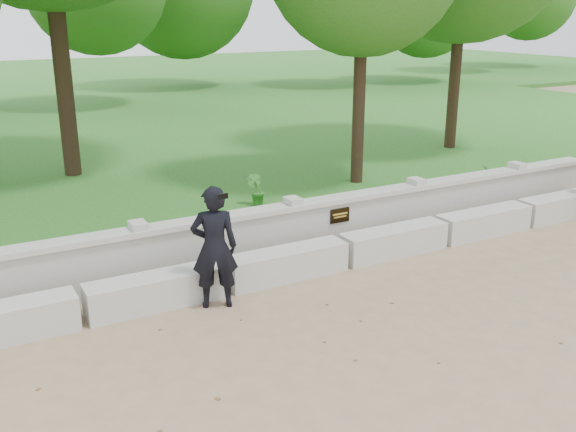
{
  "coord_description": "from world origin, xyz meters",
  "views": [
    {
      "loc": [
        -5.28,
        -5.87,
        3.84
      ],
      "look_at": [
        -1.1,
        1.68,
        1.05
      ],
      "focal_mm": 40.0,
      "sensor_mm": 36.0,
      "label": 1
    }
  ],
  "objects": [
    {
      "name": "concrete_bench",
      "position": [
        0.0,
        1.9,
        0.22
      ],
      "size": [
        11.9,
        0.45,
        0.45
      ],
      "color": "#B5B2AA",
      "rests_on": "ground"
    },
    {
      "name": "man_main",
      "position": [
        -2.3,
        1.53,
        0.84
      ],
      "size": [
        0.71,
        0.66,
        1.69
      ],
      "color": "black",
      "rests_on": "ground"
    },
    {
      "name": "ground",
      "position": [
        0.0,
        0.0,
        0.0
      ],
      "size": [
        80.0,
        80.0,
        0.0
      ],
      "primitive_type": "plane",
      "color": "#987B5D",
      "rests_on": "ground"
    },
    {
      "name": "shrub_b",
      "position": [
        -0.1,
        4.75,
        0.55
      ],
      "size": [
        0.42,
        0.42,
        0.6
      ],
      "primitive_type": "imported",
      "rotation": [
        0.0,
        0.0,
        2.42
      ],
      "color": "#347427",
      "rests_on": "lawn"
    },
    {
      "name": "lawn",
      "position": [
        0.0,
        14.0,
        0.12
      ],
      "size": [
        40.0,
        22.0,
        0.25
      ],
      "primitive_type": "cube",
      "color": "#255818",
      "rests_on": "ground"
    },
    {
      "name": "shrub_c",
      "position": [
        4.6,
        3.3,
        0.51
      ],
      "size": [
        0.61,
        0.62,
        0.52
      ],
      "primitive_type": "imported",
      "rotation": [
        0.0,
        0.0,
        4.04
      ],
      "color": "#347427",
      "rests_on": "lawn"
    },
    {
      "name": "parapet_wall",
      "position": [
        0.0,
        2.6,
        0.46
      ],
      "size": [
        12.5,
        0.35,
        0.9
      ],
      "color": "#AAA7A0",
      "rests_on": "ground"
    }
  ]
}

